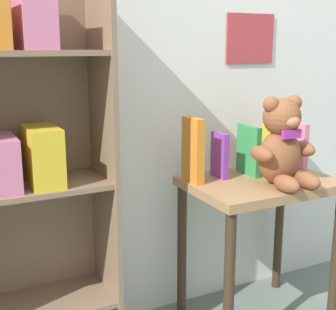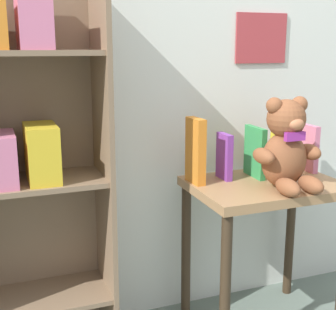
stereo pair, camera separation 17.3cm
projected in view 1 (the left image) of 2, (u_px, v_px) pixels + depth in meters
wall_back at (193, 22)px, 1.94m from camera, size 4.80×0.07×2.50m
bookshelf_side at (20, 157)px, 1.57m from camera, size 0.59×0.29×1.38m
display_table at (260, 206)px, 1.91m from camera, size 0.59×0.42×0.63m
teddy_bear at (282, 145)px, 1.79m from camera, size 0.26×0.24×0.34m
book_standing_orange at (193, 150)px, 1.83m from camera, size 0.04×0.12×0.26m
book_standing_purple at (220, 155)px, 1.90m from camera, size 0.03×0.10×0.19m
book_standing_green at (249, 150)px, 1.94m from camera, size 0.03×0.15×0.21m
book_standing_yellow at (271, 148)px, 2.02m from camera, size 0.03×0.12×0.19m
book_standing_pink at (295, 144)px, 2.07m from camera, size 0.03×0.15×0.20m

